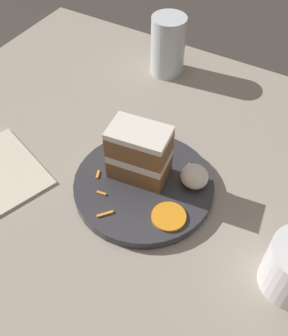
% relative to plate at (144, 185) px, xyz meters
% --- Properties ---
extents(ground_plane, '(6.00, 6.00, 0.00)m').
position_rel_plate_xyz_m(ground_plane, '(-0.02, 0.00, -0.03)').
color(ground_plane, '#38332D').
rests_on(ground_plane, ground).
extents(dining_table, '(1.07, 0.87, 0.02)m').
position_rel_plate_xyz_m(dining_table, '(-0.02, 0.00, -0.02)').
color(dining_table, gray).
rests_on(dining_table, ground).
extents(plate, '(0.23, 0.23, 0.02)m').
position_rel_plate_xyz_m(plate, '(0.00, 0.00, 0.00)').
color(plate, '#333338').
rests_on(plate, dining_table).
extents(cake_slice, '(0.10, 0.07, 0.10)m').
position_rel_plate_xyz_m(cake_slice, '(0.02, -0.01, 0.06)').
color(cake_slice, brown).
rests_on(cake_slice, plate).
extents(cream_dollop, '(0.05, 0.04, 0.04)m').
position_rel_plate_xyz_m(cream_dollop, '(-0.07, -0.04, 0.03)').
color(cream_dollop, white).
rests_on(cream_dollop, plate).
extents(orange_garnish, '(0.05, 0.05, 0.00)m').
position_rel_plate_xyz_m(orange_garnish, '(-0.07, 0.04, 0.01)').
color(orange_garnish, orange).
rests_on(orange_garnish, plate).
extents(carrot_shreds_scatter, '(0.15, 0.18, 0.00)m').
position_rel_plate_xyz_m(carrot_shreds_scatter, '(0.02, 0.01, 0.01)').
color(carrot_shreds_scatter, orange).
rests_on(carrot_shreds_scatter, plate).
extents(drinking_glass, '(0.07, 0.07, 0.13)m').
position_rel_plate_xyz_m(drinking_glass, '(0.12, -0.32, 0.05)').
color(drinking_glass, silver).
rests_on(drinking_glass, dining_table).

